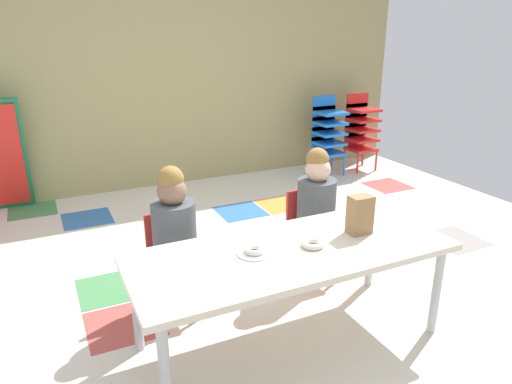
{
  "coord_description": "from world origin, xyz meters",
  "views": [
    {
      "loc": [
        -1.2,
        -2.44,
        1.65
      ],
      "look_at": [
        -0.18,
        -0.3,
        0.82
      ],
      "focal_mm": 32.55,
      "sensor_mm": 36.0,
      "label": 1
    }
  ],
  "objects_px": {
    "craft_table": "(292,257)",
    "donut_powdered_on_plate": "(254,250)",
    "kid_chair_blue_stack": "(328,131)",
    "paper_plate_near_edge": "(254,253)",
    "seated_child_middle_seat": "(316,201)",
    "donut_powdered_loose": "(313,244)",
    "paper_bag_brown": "(360,215)",
    "seated_child_near_camera": "(174,227)",
    "kid_chair_red_stack": "(361,128)"
  },
  "relations": [
    {
      "from": "kid_chair_red_stack",
      "to": "paper_plate_near_edge",
      "type": "xyz_separation_m",
      "value": [
        -2.66,
        -2.56,
        0.05
      ]
    },
    {
      "from": "paper_plate_near_edge",
      "to": "donut_powdered_on_plate",
      "type": "distance_m",
      "value": 0.02
    },
    {
      "from": "kid_chair_blue_stack",
      "to": "paper_plate_near_edge",
      "type": "distance_m",
      "value": 3.37
    },
    {
      "from": "craft_table",
      "to": "donut_powdered_loose",
      "type": "height_order",
      "value": "donut_powdered_loose"
    },
    {
      "from": "seated_child_middle_seat",
      "to": "kid_chair_red_stack",
      "type": "bearing_deg",
      "value": 46.22
    },
    {
      "from": "seated_child_near_camera",
      "to": "kid_chair_red_stack",
      "type": "height_order",
      "value": "seated_child_near_camera"
    },
    {
      "from": "seated_child_middle_seat",
      "to": "donut_powdered_loose",
      "type": "xyz_separation_m",
      "value": [
        -0.4,
        -0.6,
        0.03
      ]
    },
    {
      "from": "seated_child_middle_seat",
      "to": "donut_powdered_loose",
      "type": "relative_size",
      "value": 7.55
    },
    {
      "from": "seated_child_near_camera",
      "to": "paper_bag_brown",
      "type": "distance_m",
      "value": 1.08
    },
    {
      "from": "kid_chair_blue_stack",
      "to": "donut_powdered_on_plate",
      "type": "distance_m",
      "value": 3.37
    },
    {
      "from": "donut_powdered_on_plate",
      "to": "kid_chair_blue_stack",
      "type": "bearing_deg",
      "value": 49.66
    },
    {
      "from": "donut_powdered_on_plate",
      "to": "paper_bag_brown",
      "type": "bearing_deg",
      "value": -1.72
    },
    {
      "from": "craft_table",
      "to": "donut_powdered_loose",
      "type": "xyz_separation_m",
      "value": [
        0.11,
        -0.02,
        0.07
      ]
    },
    {
      "from": "kid_chair_red_stack",
      "to": "craft_table",
      "type": "bearing_deg",
      "value": -133.35
    },
    {
      "from": "seated_child_near_camera",
      "to": "paper_plate_near_edge",
      "type": "height_order",
      "value": "seated_child_near_camera"
    },
    {
      "from": "kid_chair_blue_stack",
      "to": "paper_bag_brown",
      "type": "distance_m",
      "value": 3.01
    },
    {
      "from": "seated_child_middle_seat",
      "to": "paper_bag_brown",
      "type": "bearing_deg",
      "value": -97.47
    },
    {
      "from": "donut_powdered_on_plate",
      "to": "donut_powdered_loose",
      "type": "distance_m",
      "value": 0.32
    },
    {
      "from": "kid_chair_red_stack",
      "to": "seated_child_near_camera",
      "type": "bearing_deg",
      "value": -145.3
    },
    {
      "from": "donut_powdered_loose",
      "to": "donut_powdered_on_plate",
      "type": "bearing_deg",
      "value": 169.66
    },
    {
      "from": "seated_child_middle_seat",
      "to": "donut_powdered_on_plate",
      "type": "xyz_separation_m",
      "value": [
        -0.72,
        -0.54,
        0.03
      ]
    },
    {
      "from": "craft_table",
      "to": "donut_powdered_on_plate",
      "type": "distance_m",
      "value": 0.22
    },
    {
      "from": "paper_plate_near_edge",
      "to": "paper_bag_brown",
      "type": "bearing_deg",
      "value": -1.72
    },
    {
      "from": "donut_powdered_on_plate",
      "to": "seated_child_middle_seat",
      "type": "bearing_deg",
      "value": 37.02
    },
    {
      "from": "kid_chair_red_stack",
      "to": "paper_plate_near_edge",
      "type": "height_order",
      "value": "kid_chair_red_stack"
    },
    {
      "from": "craft_table",
      "to": "kid_chair_blue_stack",
      "type": "bearing_deg",
      "value": 52.76
    },
    {
      "from": "donut_powdered_loose",
      "to": "craft_table",
      "type": "bearing_deg",
      "value": 168.1
    },
    {
      "from": "donut_powdered_loose",
      "to": "paper_bag_brown",
      "type": "bearing_deg",
      "value": 6.59
    },
    {
      "from": "seated_child_near_camera",
      "to": "donut_powdered_loose",
      "type": "height_order",
      "value": "seated_child_near_camera"
    },
    {
      "from": "donut_powdered_loose",
      "to": "paper_plate_near_edge",
      "type": "bearing_deg",
      "value": 169.66
    },
    {
      "from": "seated_child_middle_seat",
      "to": "kid_chair_blue_stack",
      "type": "distance_m",
      "value": 2.5
    },
    {
      "from": "paper_plate_near_edge",
      "to": "donut_powdered_loose",
      "type": "relative_size",
      "value": 1.48
    },
    {
      "from": "craft_table",
      "to": "donut_powdered_loose",
      "type": "distance_m",
      "value": 0.13
    },
    {
      "from": "donut_powdered_on_plate",
      "to": "donut_powdered_loose",
      "type": "bearing_deg",
      "value": -10.34
    },
    {
      "from": "kid_chair_blue_stack",
      "to": "paper_bag_brown",
      "type": "height_order",
      "value": "kid_chair_blue_stack"
    },
    {
      "from": "seated_child_middle_seat",
      "to": "paper_plate_near_edge",
      "type": "xyz_separation_m",
      "value": [
        -0.72,
        -0.54,
        0.02
      ]
    },
    {
      "from": "seated_child_near_camera",
      "to": "paper_plate_near_edge",
      "type": "bearing_deg",
      "value": -63.67
    },
    {
      "from": "craft_table",
      "to": "donut_powdered_on_plate",
      "type": "relative_size",
      "value": 16.37
    },
    {
      "from": "craft_table",
      "to": "seated_child_middle_seat",
      "type": "distance_m",
      "value": 0.77
    },
    {
      "from": "seated_child_near_camera",
      "to": "kid_chair_blue_stack",
      "type": "height_order",
      "value": "seated_child_near_camera"
    },
    {
      "from": "kid_chair_red_stack",
      "to": "paper_bag_brown",
      "type": "xyz_separation_m",
      "value": [
        -2.01,
        -2.58,
        0.16
      ]
    },
    {
      "from": "paper_plate_near_edge",
      "to": "kid_chair_blue_stack",
      "type": "bearing_deg",
      "value": 49.66
    },
    {
      "from": "seated_child_near_camera",
      "to": "paper_bag_brown",
      "type": "xyz_separation_m",
      "value": [
        0.91,
        -0.56,
        0.12
      ]
    },
    {
      "from": "paper_plate_near_edge",
      "to": "donut_powdered_on_plate",
      "type": "height_order",
      "value": "donut_powdered_on_plate"
    },
    {
      "from": "seated_child_near_camera",
      "to": "donut_powdered_on_plate",
      "type": "height_order",
      "value": "seated_child_near_camera"
    },
    {
      "from": "paper_bag_brown",
      "to": "donut_powdered_loose",
      "type": "distance_m",
      "value": 0.34
    },
    {
      "from": "seated_child_near_camera",
      "to": "seated_child_middle_seat",
      "type": "distance_m",
      "value": 0.98
    },
    {
      "from": "seated_child_near_camera",
      "to": "paper_bag_brown",
      "type": "bearing_deg",
      "value": -31.57
    },
    {
      "from": "paper_bag_brown",
      "to": "kid_chair_red_stack",
      "type": "bearing_deg",
      "value": 52.08
    },
    {
      "from": "kid_chair_red_stack",
      "to": "kid_chair_blue_stack",
      "type": "bearing_deg",
      "value": 180.0
    }
  ]
}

